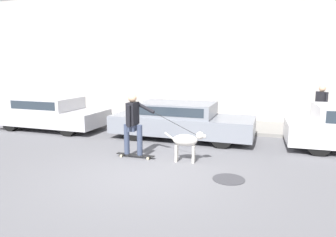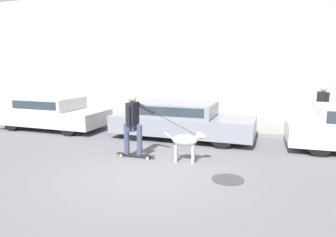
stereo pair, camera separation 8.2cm
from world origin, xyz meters
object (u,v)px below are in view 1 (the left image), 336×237
(parked_car_1, at_px, (181,121))
(skateboarder, at_px, (133,122))
(pedestrian_with_bag, at_px, (321,106))
(dog, at_px, (187,141))
(parked_car_0, at_px, (52,113))

(parked_car_1, distance_m, skateboarder, 2.50)
(parked_car_1, distance_m, pedestrian_with_bag, 4.77)
(dog, relative_size, skateboarder, 0.47)
(parked_car_0, bearing_deg, parked_car_1, 1.48)
(parked_car_1, relative_size, skateboarder, 2.10)
(pedestrian_with_bag, bearing_deg, dog, 14.83)
(skateboarder, distance_m, pedestrian_with_bag, 6.51)
(parked_car_1, relative_size, dog, 4.48)
(dog, xyz_separation_m, pedestrian_with_bag, (3.64, 4.04, 0.50))
(parked_car_0, height_order, pedestrian_with_bag, pedestrian_with_bag)
(dog, bearing_deg, parked_car_0, 152.23)
(parked_car_0, relative_size, skateboarder, 1.85)
(dog, bearing_deg, parked_car_1, 102.57)
(parked_car_0, bearing_deg, dog, -20.25)
(parked_car_0, distance_m, parked_car_1, 5.05)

